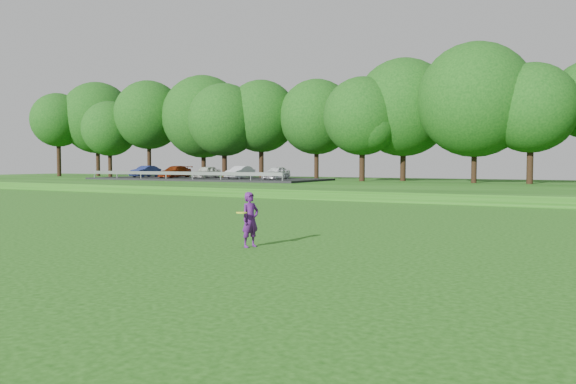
% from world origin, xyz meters
% --- Properties ---
extents(ground, '(140.00, 140.00, 0.00)m').
position_xyz_m(ground, '(0.00, 0.00, 0.00)').
color(ground, '#17480D').
rests_on(ground, ground).
extents(berm, '(130.00, 30.00, 0.60)m').
position_xyz_m(berm, '(0.00, 34.00, 0.30)').
color(berm, '#17480D').
rests_on(berm, ground).
extents(walking_path, '(130.00, 1.60, 0.04)m').
position_xyz_m(walking_path, '(0.00, 20.00, 0.02)').
color(walking_path, gray).
rests_on(walking_path, ground).
extents(treeline, '(104.00, 7.00, 15.00)m').
position_xyz_m(treeline, '(0.00, 38.00, 8.10)').
color(treeline, '#0E3D0E').
rests_on(treeline, berm).
extents(parking_lot, '(24.00, 9.00, 1.38)m').
position_xyz_m(parking_lot, '(-24.10, 32.80, 1.01)').
color(parking_lot, black).
rests_on(parking_lot, berm).
extents(woman, '(0.51, 0.90, 1.51)m').
position_xyz_m(woman, '(1.58, 0.74, 0.76)').
color(woman, '#4D1666').
rests_on(woman, ground).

